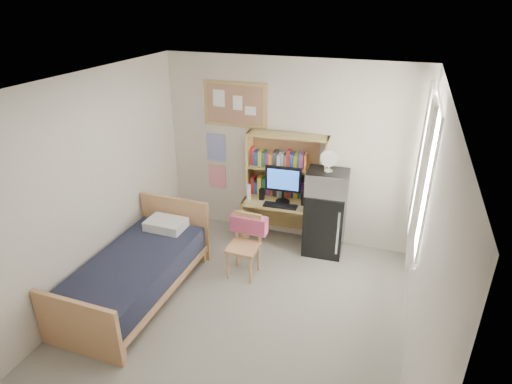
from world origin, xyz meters
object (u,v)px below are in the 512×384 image
(desk_chair, at_px, (243,247))
(monitor, at_px, (283,185))
(speaker_left, at_px, (262,194))
(speaker_right, at_px, (304,199))
(bulletin_board, at_px, (235,105))
(bed, at_px, (136,277))
(desk_fan, at_px, (329,161))
(desk, at_px, (283,222))
(microwave, at_px, (328,182))
(mini_fridge, at_px, (325,222))

(desk_chair, distance_m, monitor, 1.05)
(speaker_left, distance_m, speaker_right, 0.60)
(bulletin_board, xyz_separation_m, monitor, (0.82, -0.34, -0.96))
(speaker_left, bearing_deg, monitor, -0.00)
(bed, bearing_deg, desk_fan, 42.57)
(speaker_right, bearing_deg, bulletin_board, 160.54)
(desk, distance_m, microwave, 0.93)
(monitor, distance_m, speaker_left, 0.35)
(bed, relative_size, microwave, 3.54)
(bulletin_board, height_order, mini_fridge, bulletin_board)
(desk_chair, bearing_deg, desk, 75.16)
(speaker_right, bearing_deg, microwave, 4.08)
(bed, distance_m, speaker_right, 2.40)
(bulletin_board, distance_m, microwave, 1.68)
(bed, bearing_deg, desk, 53.27)
(desk_chair, height_order, microwave, microwave)
(bulletin_board, xyz_separation_m, microwave, (1.42, -0.29, -0.86))
(desk_chair, relative_size, speaker_left, 5.04)
(microwave, bearing_deg, speaker_left, -178.37)
(desk_fan, bearing_deg, bed, -140.81)
(desk, bearing_deg, microwave, -3.72)
(bulletin_board, xyz_separation_m, desk_fan, (1.42, -0.29, -0.56))
(monitor, bearing_deg, desk, 90.00)
(desk_chair, relative_size, monitor, 1.55)
(desk, relative_size, mini_fridge, 1.23)
(desk, xyz_separation_m, speaker_left, (-0.30, -0.08, 0.43))
(speaker_right, bearing_deg, mini_fridge, 7.89)
(monitor, relative_size, desk_fan, 1.88)
(bulletin_board, height_order, desk_chair, bulletin_board)
(desk, relative_size, microwave, 2.04)
(desk_chair, xyz_separation_m, mini_fridge, (0.86, 0.93, 0.04))
(bed, relative_size, speaker_left, 11.76)
(desk, xyz_separation_m, desk_fan, (0.60, -0.01, 1.01))
(speaker_left, bearing_deg, bulletin_board, 142.22)
(speaker_left, bearing_deg, speaker_right, -0.00)
(desk, relative_size, speaker_right, 6.27)
(bulletin_board, bearing_deg, speaker_right, -16.25)
(mini_fridge, bearing_deg, speaker_right, -171.83)
(bulletin_board, relative_size, speaker_right, 5.31)
(bulletin_board, height_order, desk_fan, bulletin_board)
(speaker_right, bearing_deg, desk_fan, 4.08)
(desk_chair, xyz_separation_m, speaker_left, (-0.03, 0.84, 0.36))
(desk_chair, distance_m, speaker_left, 0.91)
(mini_fridge, height_order, speaker_right, mini_fridge)
(desk_chair, relative_size, mini_fridge, 0.91)
(bulletin_board, xyz_separation_m, bed, (-0.50, -2.02, -1.66))
(speaker_right, distance_m, microwave, 0.41)
(bulletin_board, bearing_deg, speaker_left, -34.57)
(speaker_right, relative_size, microwave, 0.33)
(bulletin_board, distance_m, desk, 1.80)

